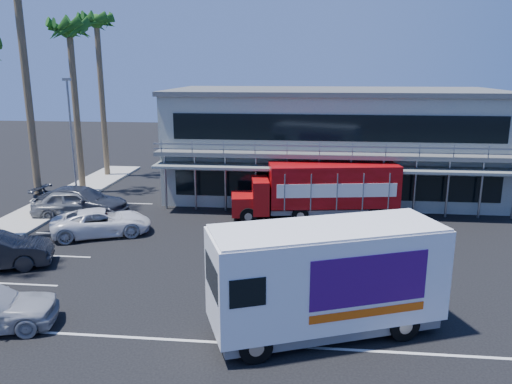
# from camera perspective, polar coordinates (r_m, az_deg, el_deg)

# --- Properties ---
(ground) EXTENTS (120.00, 120.00, 0.00)m
(ground) POSITION_cam_1_polar(r_m,az_deg,el_deg) (22.22, 2.04, -9.09)
(ground) COLOR black
(ground) RESTS_ON ground
(building) EXTENTS (22.40, 12.00, 7.30)m
(building) POSITION_cam_1_polar(r_m,az_deg,el_deg) (35.73, 8.61, 5.70)
(building) COLOR gray
(building) RESTS_ON ground
(curb_strip) EXTENTS (3.00, 32.00, 0.16)m
(curb_strip) POSITION_cam_1_polar(r_m,az_deg,el_deg) (32.23, -24.82, -2.87)
(curb_strip) COLOR #A5A399
(curb_strip) RESTS_ON ground
(palm_e) EXTENTS (2.80, 2.80, 12.25)m
(palm_e) POSITION_cam_1_polar(r_m,az_deg,el_deg) (37.10, -20.49, 16.03)
(palm_e) COLOR brown
(palm_e) RESTS_ON ground
(palm_f) EXTENTS (2.80, 2.80, 13.25)m
(palm_f) POSITION_cam_1_polar(r_m,az_deg,el_deg) (42.33, -17.71, 17.10)
(palm_f) COLOR brown
(palm_f) RESTS_ON ground
(light_pole_far) EXTENTS (0.50, 0.25, 8.09)m
(light_pole_far) POSITION_cam_1_polar(r_m,az_deg,el_deg) (35.29, -20.34, 6.28)
(light_pole_far) COLOR gray
(light_pole_far) RESTS_ON ground
(red_truck) EXTENTS (9.94, 3.75, 3.27)m
(red_truck) POSITION_cam_1_polar(r_m,az_deg,el_deg) (29.62, 7.50, 0.37)
(red_truck) COLOR #A30D0E
(red_truck) RESTS_ON ground
(white_van) EXTENTS (8.09, 5.19, 3.74)m
(white_van) POSITION_cam_1_polar(r_m,az_deg,el_deg) (16.87, 8.01, -9.64)
(white_van) COLOR white
(white_van) RESTS_ON ground
(parked_car_c) EXTENTS (5.65, 4.18, 1.43)m
(parked_car_c) POSITION_cam_1_polar(r_m,az_deg,el_deg) (27.91, -17.22, -3.31)
(parked_car_c) COLOR white
(parked_car_c) RESTS_ON ground
(parked_car_d) EXTENTS (5.94, 2.74, 1.68)m
(parked_car_d) POSITION_cam_1_polar(r_m,az_deg,el_deg) (32.11, -19.30, -1.00)
(parked_car_d) COLOR #282C36
(parked_car_d) RESTS_ON ground
(parked_car_e) EXTENTS (5.22, 2.96, 1.67)m
(parked_car_e) POSITION_cam_1_polar(r_m,az_deg,el_deg) (31.90, -19.98, -1.16)
(parked_car_e) COLOR slate
(parked_car_e) RESTS_ON ground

